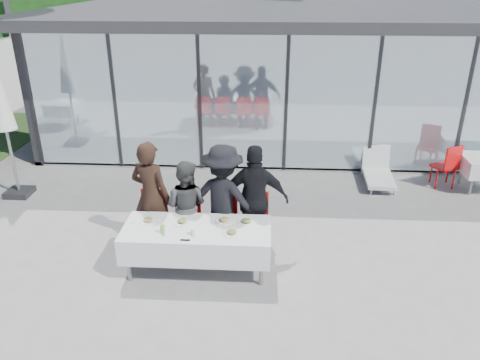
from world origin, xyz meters
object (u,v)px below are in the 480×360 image
diner_chair_c (224,217)px  plate_b (182,222)px  plate_a (148,220)px  diner_d (255,199)px  dining_table (197,240)px  market_umbrella (0,102)px  diner_chair_b (187,216)px  diner_chair_a (154,215)px  diner_a (151,196)px  diner_c (223,199)px  plate_c (224,220)px  spare_chair_b (448,164)px  plate_extra (232,233)px  diner_b (186,205)px  juice_bottle (163,229)px  lounger (378,170)px  folded_eyeglasses (185,240)px  plate_d (246,221)px  diner_chair_d (255,218)px

diner_chair_c → plate_b: bearing=-133.9°
plate_a → diner_d: bearing=17.7°
dining_table → market_umbrella: size_ratio=0.75×
diner_chair_b → diner_chair_a: bearing=180.0°
diner_a → diner_chair_b: bearing=-153.4°
dining_table → diner_c: (0.35, 0.67, 0.39)m
plate_c → spare_chair_b: spare_chair_b is taller
diner_chair_c → spare_chair_b: bearing=30.0°
diner_chair_c → plate_a: bearing=-151.8°
diner_chair_c → plate_a: size_ratio=3.62×
plate_extra → diner_b: bearing=135.0°
diner_d → spare_chair_b: 4.92m
diner_a → juice_bottle: size_ratio=13.34×
lounger → plate_extra: bearing=-128.2°
juice_bottle → market_umbrella: 4.69m
market_umbrella → diner_chair_c: bearing=-20.8°
diner_b → folded_eyeglasses: bearing=112.2°
diner_chair_b → plate_a: 0.82m
plate_d → spare_chair_b: 5.28m
plate_a → spare_chair_b: (5.72, 3.26, -0.24)m
diner_chair_b → diner_d: size_ratio=0.53×
diner_a → plate_b: size_ratio=6.99×
juice_bottle → spare_chair_b: bearing=33.6°
dining_table → lounger: dining_table is taller
diner_chair_b → plate_c: 0.89m
plate_d → market_umbrella: size_ratio=0.09×
diner_a → juice_bottle: diner_a is taller
dining_table → folded_eyeglasses: bearing=-106.7°
diner_chair_a → diner_chair_b: size_ratio=1.00×
diner_chair_b → market_umbrella: market_umbrella is taller
diner_chair_d → lounger: diner_chair_d is taller
diner_d → diner_chair_d: bearing=-88.5°
diner_c → plate_extra: bearing=119.8°
diner_b → diner_c: bearing=-166.6°
juice_bottle → folded_eyeglasses: juice_bottle is taller
diner_b → folded_eyeglasses: (0.16, -1.05, -0.03)m
diner_b → diner_chair_a: bearing=5.4°
plate_d → folded_eyeglasses: bearing=-146.3°
plate_b → diner_c: bearing=42.1°
lounger → diner_d: bearing=-131.9°
plate_a → plate_b: (0.54, -0.01, 0.00)m
dining_table → diner_chair_c: bearing=65.0°
diner_d → folded_eyeglasses: (-0.99, -1.05, -0.17)m
diner_chair_b → juice_bottle: size_ratio=6.91×
diner_b → spare_chair_b: 5.90m
diner_a → diner_b: 0.59m
plate_c → market_umbrella: market_umbrella is taller
diner_chair_a → market_umbrella: market_umbrella is taller
plate_a → spare_chair_b: 6.59m
diner_chair_a → plate_c: bearing=-23.0°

